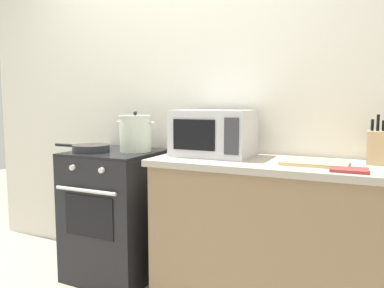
% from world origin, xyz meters
% --- Properties ---
extents(back_wall, '(4.40, 0.10, 2.50)m').
position_xyz_m(back_wall, '(0.30, 0.97, 1.25)').
color(back_wall, silver).
rests_on(back_wall, ground_plane).
extents(lower_cabinet_right, '(1.64, 0.56, 0.88)m').
position_xyz_m(lower_cabinet_right, '(0.90, 0.62, 0.44)').
color(lower_cabinet_right, '#8C7051').
rests_on(lower_cabinet_right, ground_plane).
extents(countertop_right, '(1.70, 0.60, 0.04)m').
position_xyz_m(countertop_right, '(0.90, 0.62, 0.90)').
color(countertop_right, '#ADA393').
rests_on(countertop_right, lower_cabinet_right).
extents(stove, '(0.60, 0.64, 0.92)m').
position_xyz_m(stove, '(-0.35, 0.60, 0.46)').
color(stove, black).
rests_on(stove, ground_plane).
extents(stock_pot, '(0.31, 0.23, 0.29)m').
position_xyz_m(stock_pot, '(-0.21, 0.65, 1.05)').
color(stock_pot, beige).
rests_on(stock_pot, stove).
extents(frying_pan, '(0.46, 0.26, 0.05)m').
position_xyz_m(frying_pan, '(-0.49, 0.50, 0.95)').
color(frying_pan, '#28282B').
rests_on(frying_pan, stove).
extents(microwave, '(0.50, 0.37, 0.30)m').
position_xyz_m(microwave, '(0.38, 0.68, 1.07)').
color(microwave, silver).
rests_on(microwave, countertop_right).
extents(cutting_board, '(0.36, 0.26, 0.02)m').
position_xyz_m(cutting_board, '(1.03, 0.60, 0.93)').
color(cutting_board, tan).
rests_on(cutting_board, countertop_right).
extents(knife_block, '(0.13, 0.10, 0.28)m').
position_xyz_m(knife_block, '(1.36, 0.74, 1.02)').
color(knife_block, tan).
rests_on(knife_block, countertop_right).
extents(oven_mitt, '(0.18, 0.14, 0.02)m').
position_xyz_m(oven_mitt, '(1.22, 0.44, 0.93)').
color(oven_mitt, '#993333').
rests_on(oven_mitt, countertop_right).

